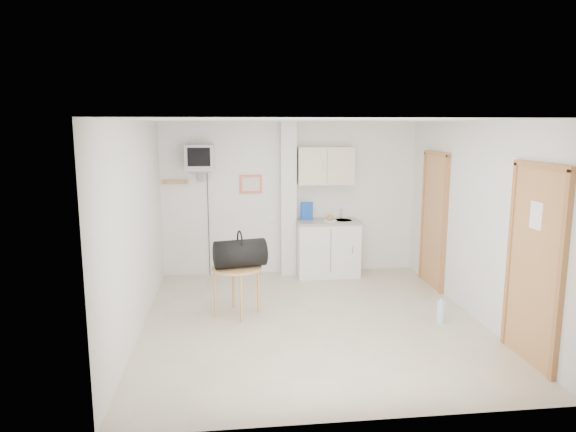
{
  "coord_description": "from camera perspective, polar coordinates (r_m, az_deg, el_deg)",
  "views": [
    {
      "loc": [
        -1.01,
        -6.09,
        2.44
      ],
      "look_at": [
        -0.23,
        0.6,
        1.25
      ],
      "focal_mm": 32.0,
      "sensor_mm": 36.0,
      "label": 1
    }
  ],
  "objects": [
    {
      "name": "water_bottle",
      "position": [
        6.8,
        16.62,
        -10.16
      ],
      "size": [
        0.1,
        0.1,
        0.31
      ],
      "color": "#B2E5F7",
      "rests_on": "ground"
    },
    {
      "name": "room_envelope",
      "position": [
        6.36,
        4.76,
        1.84
      ],
      "size": [
        4.24,
        4.54,
        2.55
      ],
      "color": "white",
      "rests_on": "ground"
    },
    {
      "name": "kitchenette",
      "position": [
        8.4,
        4.34,
        -1.23
      ],
      "size": [
        1.03,
        0.58,
        2.1
      ],
      "color": "white",
      "rests_on": "ground"
    },
    {
      "name": "ground",
      "position": [
        6.63,
        2.65,
        -11.56
      ],
      "size": [
        4.5,
        4.5,
        0.0
      ],
      "primitive_type": "plane",
      "color": "#BDB098",
      "rests_on": "ground"
    },
    {
      "name": "duffel_bag",
      "position": [
        6.6,
        -5.35,
        -4.14
      ],
      "size": [
        0.71,
        0.48,
        0.48
      ],
      "rotation": [
        0.0,
        0.0,
        0.21
      ],
      "color": "black",
      "rests_on": "round_table"
    },
    {
      "name": "crt_television",
      "position": [
        8.14,
        -9.79,
        6.33
      ],
      "size": [
        0.44,
        0.45,
        2.15
      ],
      "color": "slate",
      "rests_on": "ground"
    },
    {
      "name": "round_table",
      "position": [
        6.68,
        -5.71,
        -6.3
      ],
      "size": [
        0.65,
        0.65,
        0.65
      ],
      "rotation": [
        0.0,
        0.0,
        0.16
      ],
      "color": "#A68046",
      "rests_on": "ground"
    }
  ]
}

